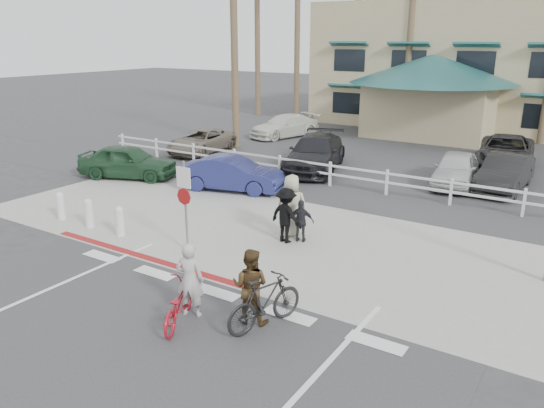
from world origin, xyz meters
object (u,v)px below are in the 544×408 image
Objects in this scene: bike_black at (265,302)px; car_white_sedan at (232,174)px; sign_post at (185,202)px; bike_red at (178,304)px; car_red_compact at (128,161)px.

bike_black is 10.43m from car_white_sedan.
sign_post reaches higher than car_white_sedan.
bike_red is 0.43× the size of car_white_sedan.
car_red_compact is at bearing 84.60° from car_white_sedan.
bike_black is 13.68m from car_red_compact.
bike_red is 12.86m from car_red_compact.
car_white_sedan is at bearing 115.20° from sign_post.
car_white_sedan is at bearing -83.22° from bike_red.
sign_post is 1.67× the size of bike_red.
sign_post is at bearing -74.99° from bike_red.
bike_red is 10.20m from car_white_sedan.
sign_post is 1.53× the size of bike_black.
bike_black is 0.47× the size of car_white_sedan.
car_red_compact is (-10.08, 7.99, 0.26)m from bike_red.
sign_post is 4.76m from bike_black.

